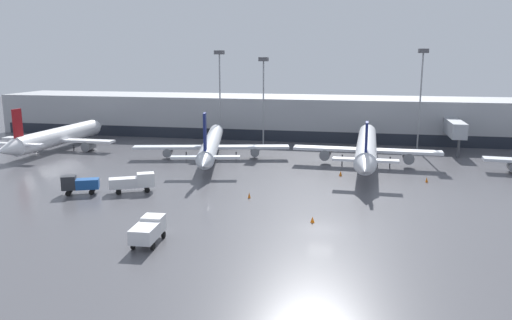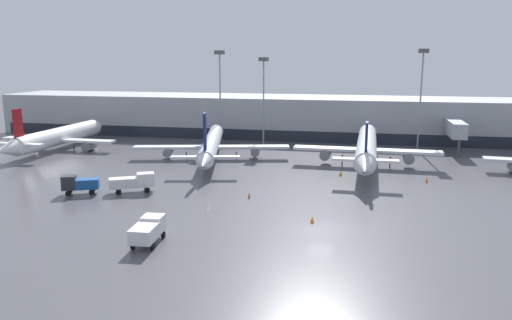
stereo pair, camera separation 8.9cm
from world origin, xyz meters
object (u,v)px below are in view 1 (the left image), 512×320
object	(u,v)px
traffic_cone_3	(341,173)
apron_light_mast_7	(220,71)
parked_jet_2	(366,147)
service_truck_3	(133,182)
parked_jet_3	(211,144)
service_truck_2	(148,230)
traffic_cone_1	(312,220)
traffic_cone_2	(427,180)
parked_jet_0	(58,137)
apron_light_mast_2	(422,71)
traffic_cone_4	(249,195)
apron_light_mast_0	(263,76)
service_truck_0	(79,184)

from	to	relation	value
traffic_cone_3	apron_light_mast_7	size ratio (longest dim) A/B	0.04
parked_jet_2	service_truck_3	xyz separation A→B (m)	(-30.53, -23.07, -1.82)
parked_jet_3	traffic_cone_3	bearing A→B (deg)	-123.57
service_truck_2	traffic_cone_1	world-z (taller)	service_truck_2
service_truck_2	traffic_cone_2	distance (m)	42.64
parked_jet_0	apron_light_mast_2	world-z (taller)	apron_light_mast_2
parked_jet_0	parked_jet_2	bearing A→B (deg)	-92.57
traffic_cone_4	parked_jet_2	bearing A→B (deg)	56.88
traffic_cone_1	apron_light_mast_0	distance (m)	52.49
apron_light_mast_0	apron_light_mast_2	world-z (taller)	apron_light_mast_2
apron_light_mast_7	traffic_cone_2	bearing A→B (deg)	-35.46
traffic_cone_1	apron_light_mast_7	size ratio (longest dim) A/B	0.03
apron_light_mast_0	service_truck_0	bearing A→B (deg)	-110.75
traffic_cone_4	traffic_cone_1	bearing A→B (deg)	-42.28
parked_jet_2	traffic_cone_1	distance (m)	31.43
parked_jet_2	traffic_cone_2	size ratio (longest dim) A/B	50.76
parked_jet_0	service_truck_0	distance (m)	35.65
service_truck_3	apron_light_mast_0	size ratio (longest dim) A/B	0.34
service_truck_2	traffic_cone_2	size ratio (longest dim) A/B	6.79
traffic_cone_2	apron_light_mast_7	xyz separation A→B (m)	(-38.62, 27.51, 14.60)
parked_jet_0	traffic_cone_2	distance (m)	68.32
service_truck_2	traffic_cone_4	size ratio (longest dim) A/B	7.06
parked_jet_3	traffic_cone_4	distance (m)	26.36
parked_jet_0	apron_light_mast_0	distance (m)	42.24
parked_jet_0	traffic_cone_2	size ratio (longest dim) A/B	45.09
traffic_cone_4	apron_light_mast_2	world-z (taller)	apron_light_mast_2
parked_jet_3	traffic_cone_2	size ratio (longest dim) A/B	49.16
parked_jet_3	traffic_cone_4	bearing A→B (deg)	-165.65
parked_jet_3	service_truck_0	xyz separation A→B (m)	(-10.24, -26.10, -1.17)
parked_jet_2	service_truck_2	xyz separation A→B (m)	(-20.87, -40.25, -1.86)
traffic_cone_1	traffic_cone_3	bearing A→B (deg)	84.64
parked_jet_0	parked_jet_3	xyz separation A→B (m)	(31.77, -2.29, 0.03)
service_truck_2	apron_light_mast_7	distance (m)	60.61
service_truck_2	traffic_cone_4	distance (m)	18.63
traffic_cone_4	apron_light_mast_7	bearing A→B (deg)	110.54
traffic_cone_1	parked_jet_2	bearing A→B (deg)	79.08
parked_jet_2	apron_light_mast_2	xyz separation A→B (m)	(9.84, 16.34, 11.85)
traffic_cone_3	parked_jet_2	bearing A→B (deg)	64.63
parked_jet_3	parked_jet_0	bearing A→B (deg)	72.94
service_truck_2	traffic_cone_2	xyz separation A→B (m)	(29.42, 30.84, -1.02)
service_truck_0	traffic_cone_3	bearing A→B (deg)	-175.93
traffic_cone_1	apron_light_mast_7	distance (m)	56.40
traffic_cone_1	traffic_cone_4	xyz separation A→B (m)	(-8.86, 8.06, 0.04)
service_truck_0	traffic_cone_4	bearing A→B (deg)	163.48
service_truck_2	apron_light_mast_2	xyz separation A→B (m)	(30.71, 56.59, 13.71)
parked_jet_2	parked_jet_3	size ratio (longest dim) A/B	1.03
parked_jet_2	traffic_cone_1	bearing A→B (deg)	170.33
service_truck_0	traffic_cone_4	world-z (taller)	service_truck_0
parked_jet_2	parked_jet_3	xyz separation A→B (m)	(-26.83, 0.67, -0.66)
service_truck_0	traffic_cone_3	world-z (taller)	service_truck_0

